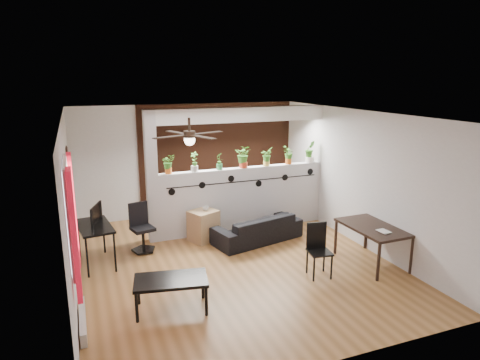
% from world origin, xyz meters
% --- Properties ---
extents(room_shell, '(6.30, 7.10, 2.90)m').
position_xyz_m(room_shell, '(0.00, 0.00, 1.30)').
color(room_shell, brown).
rests_on(room_shell, ground).
extents(partition_wall, '(3.60, 0.18, 1.35)m').
position_xyz_m(partition_wall, '(0.80, 1.50, 0.68)').
color(partition_wall, '#BCBCC1').
rests_on(partition_wall, ground).
extents(ceiling_header, '(3.60, 0.18, 0.30)m').
position_xyz_m(ceiling_header, '(0.80, 1.50, 2.45)').
color(ceiling_header, silver).
rests_on(ceiling_header, room_shell).
extents(pier_column, '(0.22, 0.20, 2.60)m').
position_xyz_m(pier_column, '(-1.11, 1.50, 1.30)').
color(pier_column, '#BCBCC1').
rests_on(pier_column, ground).
extents(brick_panel, '(3.90, 0.05, 2.60)m').
position_xyz_m(brick_panel, '(0.80, 2.97, 1.30)').
color(brick_panel, brown).
rests_on(brick_panel, ground).
extents(vine_decal, '(3.31, 0.01, 0.30)m').
position_xyz_m(vine_decal, '(0.80, 1.40, 1.08)').
color(vine_decal, black).
rests_on(vine_decal, partition_wall).
extents(window_assembly, '(0.09, 1.30, 1.55)m').
position_xyz_m(window_assembly, '(-2.56, -1.20, 1.51)').
color(window_assembly, white).
rests_on(window_assembly, room_shell).
extents(baseboard_heater, '(0.08, 1.00, 0.18)m').
position_xyz_m(baseboard_heater, '(-2.54, -1.20, 0.09)').
color(baseboard_heater, beige).
rests_on(baseboard_heater, ground).
extents(corkboard, '(0.03, 0.60, 0.45)m').
position_xyz_m(corkboard, '(-2.58, 0.95, 1.35)').
color(corkboard, brown).
rests_on(corkboard, room_shell).
extents(framed_art, '(0.03, 0.34, 0.44)m').
position_xyz_m(framed_art, '(-2.58, 0.90, 1.85)').
color(framed_art, '#8C7259').
rests_on(framed_art, room_shell).
extents(ceiling_fan, '(1.19, 1.19, 0.43)m').
position_xyz_m(ceiling_fan, '(-0.80, -0.30, 2.31)').
color(ceiling_fan, black).
rests_on(ceiling_fan, room_shell).
extents(potted_plant_0, '(0.20, 0.17, 0.38)m').
position_xyz_m(potted_plant_0, '(-0.78, 1.50, 1.55)').
color(potted_plant_0, orange).
rests_on(potted_plant_0, partition_wall).
extents(potted_plant_1, '(0.26, 0.26, 0.40)m').
position_xyz_m(potted_plant_1, '(-0.25, 1.50, 1.56)').
color(potted_plant_1, silver).
rests_on(potted_plant_1, partition_wall).
extents(potted_plant_2, '(0.22, 0.21, 0.36)m').
position_xyz_m(potted_plant_2, '(0.27, 1.50, 1.54)').
color(potted_plant_2, '#2F8343').
rests_on(potted_plant_2, partition_wall).
extents(potted_plant_3, '(0.31, 0.30, 0.47)m').
position_xyz_m(potted_plant_3, '(0.80, 1.50, 1.60)').
color(potted_plant_3, '#BD381E').
rests_on(potted_plant_3, partition_wall).
extents(potted_plant_4, '(0.24, 0.25, 0.39)m').
position_xyz_m(potted_plant_4, '(1.33, 1.50, 1.56)').
color(potted_plant_4, '#E1BC4F').
rests_on(potted_plant_4, partition_wall).
extents(potted_plant_5, '(0.25, 0.24, 0.39)m').
position_xyz_m(potted_plant_5, '(1.85, 1.50, 1.56)').
color(potted_plant_5, '#D25F18').
rests_on(potted_plant_5, partition_wall).
extents(potted_plant_6, '(0.27, 0.22, 0.49)m').
position_xyz_m(potted_plant_6, '(2.38, 1.50, 1.61)').
color(potted_plant_6, white).
rests_on(potted_plant_6, partition_wall).
extents(sofa, '(1.83, 1.05, 0.50)m').
position_xyz_m(sofa, '(0.81, 0.76, 0.25)').
color(sofa, black).
rests_on(sofa, ground).
extents(cube_shelf, '(0.65, 0.62, 0.62)m').
position_xyz_m(cube_shelf, '(-0.19, 1.16, 0.31)').
color(cube_shelf, '#A27D55').
rests_on(cube_shelf, ground).
extents(cup, '(0.14, 0.14, 0.09)m').
position_xyz_m(cup, '(-0.14, 1.16, 0.66)').
color(cup, gray).
rests_on(cup, cube_shelf).
extents(computer_desk, '(0.64, 1.06, 0.72)m').
position_xyz_m(computer_desk, '(-2.25, 0.75, 0.65)').
color(computer_desk, black).
rests_on(computer_desk, ground).
extents(monitor, '(0.31, 0.15, 0.18)m').
position_xyz_m(monitor, '(-2.25, 0.90, 0.81)').
color(monitor, black).
rests_on(monitor, computer_desk).
extents(office_chair, '(0.47, 0.47, 0.91)m').
position_xyz_m(office_chair, '(-1.42, 1.07, 0.40)').
color(office_chair, black).
rests_on(office_chair, ground).
extents(dining_table, '(0.79, 1.27, 0.69)m').
position_xyz_m(dining_table, '(2.25, -0.94, 0.61)').
color(dining_table, black).
rests_on(dining_table, ground).
extents(book, '(0.17, 0.22, 0.02)m').
position_xyz_m(book, '(2.15, -1.24, 0.70)').
color(book, gray).
rests_on(book, dining_table).
extents(folding_chair, '(0.41, 0.41, 0.88)m').
position_xyz_m(folding_chair, '(1.14, -0.97, 0.52)').
color(folding_chair, black).
rests_on(folding_chair, ground).
extents(coffee_table, '(1.09, 0.74, 0.47)m').
position_xyz_m(coffee_table, '(-1.35, -1.20, 0.42)').
color(coffee_table, black).
rests_on(coffee_table, ground).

